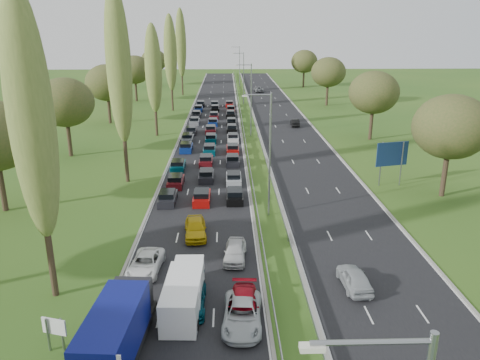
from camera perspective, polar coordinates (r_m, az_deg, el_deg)
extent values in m
plane|color=#2C561B|center=(81.68, 1.25, 5.68)|extent=(260.00, 260.00, 0.00)
cube|color=black|center=(84.06, -3.45, 6.02)|extent=(10.50, 215.00, 0.04)
cube|color=black|center=(84.71, 5.76, 6.05)|extent=(10.50, 215.00, 0.04)
cube|color=gray|center=(83.95, 0.38, 6.42)|extent=(0.06, 215.00, 0.32)
cube|color=gray|center=(84.07, 1.96, 6.42)|extent=(0.06, 215.00, 0.32)
cylinder|color=gray|center=(44.39, 3.65, 2.89)|extent=(0.18, 0.18, 12.00)
cylinder|color=gray|center=(78.61, 1.36, 9.64)|extent=(0.18, 0.18, 12.00)
cylinder|color=gray|center=(113.31, 0.44, 12.27)|extent=(0.18, 0.18, 12.00)
cylinder|color=gray|center=(148.15, -0.06, 13.67)|extent=(0.18, 0.18, 12.00)
cylinder|color=#2D2116|center=(34.08, -22.22, -7.67)|extent=(0.44, 0.44, 7.20)
ellipsoid|color=olive|center=(31.48, -24.12, 6.95)|extent=(2.80, 2.80, 16.00)
cylinder|color=#2D2116|center=(56.64, -13.79, 3.64)|extent=(0.44, 0.44, 7.92)
ellipsoid|color=olive|center=(55.10, -14.56, 13.42)|extent=(2.80, 2.80, 17.60)
cylinder|color=#2D2116|center=(80.84, -10.20, 7.62)|extent=(0.44, 0.44, 6.48)
ellipsoid|color=olive|center=(79.81, -10.52, 13.21)|extent=(2.80, 2.80, 14.40)
cylinder|color=#2D2116|center=(105.27, -8.27, 10.32)|extent=(0.44, 0.44, 7.20)
ellipsoid|color=olive|center=(104.46, -8.49, 15.10)|extent=(2.80, 2.80, 16.00)
cylinder|color=#2D2116|center=(129.92, -7.05, 12.00)|extent=(0.44, 0.44, 7.92)
ellipsoid|color=olive|center=(129.26, -7.22, 16.26)|extent=(2.80, 2.80, 17.60)
cylinder|color=#2D2116|center=(52.25, -27.00, -0.84)|extent=(0.56, 0.56, 4.84)
cylinder|color=#2D2116|center=(71.04, -20.09, 4.67)|extent=(0.56, 0.56, 4.84)
ellipsoid|color=#38471E|center=(70.09, -20.55, 8.86)|extent=(8.00, 8.00, 6.80)
cylinder|color=#2D2116|center=(93.66, -15.64, 8.15)|extent=(0.56, 0.56, 4.84)
ellipsoid|color=#38471E|center=(92.95, -15.92, 11.35)|extent=(8.00, 8.00, 6.80)
cylinder|color=#2D2116|center=(120.73, -12.54, 10.51)|extent=(0.56, 0.56, 4.84)
ellipsoid|color=#38471E|center=(120.18, -12.72, 13.00)|extent=(8.00, 8.00, 6.80)
cylinder|color=#2D2116|center=(152.08, -10.34, 12.15)|extent=(0.56, 0.56, 4.84)
ellipsoid|color=#38471E|center=(151.64, -10.46, 14.13)|extent=(8.00, 8.00, 6.80)
cylinder|color=#2D2116|center=(55.28, 23.65, 0.59)|extent=(0.56, 0.56, 4.84)
ellipsoid|color=#38471E|center=(54.06, 24.36, 5.93)|extent=(8.00, 8.00, 6.80)
cylinder|color=#2D2116|center=(79.73, 15.68, 6.48)|extent=(0.56, 0.56, 4.84)
ellipsoid|color=#38471E|center=(78.89, 16.01, 10.23)|extent=(8.00, 8.00, 6.80)
cylinder|color=#2D2116|center=(113.17, 10.56, 10.14)|extent=(0.56, 0.56, 4.84)
ellipsoid|color=#38471E|center=(112.58, 10.72, 12.80)|extent=(8.00, 8.00, 6.80)
cylinder|color=#2D2116|center=(147.33, 7.75, 12.09)|extent=(0.56, 0.56, 4.84)
ellipsoid|color=#38471E|center=(146.88, 7.84, 14.13)|extent=(8.00, 8.00, 6.80)
cube|color=black|center=(49.79, -8.80, -2.30)|extent=(1.75, 4.00, 0.80)
cube|color=#590F14|center=(54.95, -7.84, -0.28)|extent=(1.75, 4.00, 0.80)
cube|color=#053F4C|center=(61.05, -7.56, 1.62)|extent=(1.75, 4.00, 0.80)
cube|color=navy|center=(70.25, -6.56, 3.86)|extent=(1.75, 4.00, 0.80)
cube|color=slate|center=(76.10, -6.39, 4.98)|extent=(1.75, 4.00, 0.80)
cube|color=black|center=(81.64, -5.93, 5.90)|extent=(1.75, 4.00, 0.80)
cube|color=slate|center=(90.04, -5.54, 7.07)|extent=(1.75, 4.00, 0.80)
cube|color=black|center=(97.11, -5.32, 7.89)|extent=(1.75, 4.00, 0.80)
cube|color=navy|center=(104.00, -5.06, 8.58)|extent=(1.75, 4.00, 0.80)
cube|color=black|center=(110.19, -4.80, 9.13)|extent=(1.75, 4.00, 0.80)
cube|color=#A50C0A|center=(49.53, -4.68, -2.25)|extent=(1.75, 4.00, 0.80)
cube|color=black|center=(56.64, -4.12, 0.42)|extent=(1.75, 4.00, 0.80)
cube|color=#590F14|center=(63.03, -4.15, 2.26)|extent=(1.75, 4.00, 0.80)
cube|color=#053F4C|center=(68.77, -3.74, 3.63)|extent=(1.75, 4.00, 0.80)
cube|color=#053F4C|center=(75.61, -3.56, 4.97)|extent=(1.75, 4.00, 0.80)
cube|color=#590F14|center=(82.26, -3.59, 6.06)|extent=(1.75, 4.00, 0.80)
cube|color=navy|center=(88.69, -3.31, 6.95)|extent=(1.75, 4.00, 0.80)
cube|color=#590F14|center=(95.41, -3.17, 7.75)|extent=(1.75, 4.00, 0.80)
cube|color=black|center=(103.97, -3.05, 8.62)|extent=(1.75, 4.00, 0.80)
cube|color=black|center=(109.51, -3.10, 9.11)|extent=(1.75, 4.00, 0.80)
cube|color=black|center=(49.81, -0.65, -2.07)|extent=(1.75, 4.00, 0.80)
cube|color=#B2B7BC|center=(55.40, -0.78, 0.05)|extent=(1.75, 4.00, 0.80)
cube|color=black|center=(63.00, -0.90, 2.30)|extent=(1.75, 4.00, 0.80)
cube|color=#A50C0A|center=(68.79, -0.90, 3.67)|extent=(1.75, 4.00, 0.80)
cube|color=silver|center=(75.78, -0.87, 5.04)|extent=(1.75, 4.00, 0.80)
cube|color=black|center=(82.94, -1.01, 6.19)|extent=(1.75, 4.00, 0.80)
cube|color=black|center=(88.84, -1.06, 7.00)|extent=(1.75, 4.00, 0.80)
cube|color=black|center=(97.05, -1.15, 7.95)|extent=(1.75, 4.00, 0.80)
cube|color=#A50C0A|center=(102.88, -1.14, 8.54)|extent=(1.75, 4.00, 0.80)
cube|color=#A50C0A|center=(109.92, -1.30, 9.16)|extent=(1.75, 4.00, 0.80)
imported|color=white|center=(36.51, -11.42, -9.95)|extent=(2.57, 4.93, 1.33)
imported|color=#043847|center=(31.98, -6.01, -13.95)|extent=(2.05, 4.89, 1.41)
imported|color=#C5A20D|center=(41.59, -5.46, -5.83)|extent=(2.26, 4.80, 1.59)
imported|color=#ACB3B6|center=(30.11, 0.28, -16.06)|extent=(2.69, 5.30, 1.44)
imported|color=#A10917|center=(30.87, 0.45, -15.14)|extent=(2.24, 4.94, 1.40)
imported|color=silver|center=(37.53, -0.61, -8.66)|extent=(2.05, 4.34, 1.43)
imported|color=#A1A7AA|center=(34.77, 13.79, -11.54)|extent=(1.95, 4.36, 1.46)
imported|color=black|center=(88.37, 6.72, 6.97)|extent=(1.52, 4.05, 1.32)
imported|color=slate|center=(135.12, 2.29, 10.98)|extent=(2.62, 5.39, 1.48)
cube|color=black|center=(28.46, -14.37, -19.06)|extent=(2.29, 8.58, 0.50)
cube|color=navy|center=(26.64, -15.16, -17.46)|extent=(2.38, 6.48, 2.42)
cube|color=black|center=(30.58, -13.19, -14.15)|extent=(2.33, 2.10, 2.20)
cylinder|color=black|center=(31.03, -13.10, -15.94)|extent=(2.00, 1.00, 1.00)
cube|color=white|center=(31.03, -7.00, -14.07)|extent=(2.24, 5.59, 2.24)
cube|color=black|center=(33.18, -6.61, -11.97)|extent=(2.18, 0.89, 1.79)
cylinder|color=black|center=(33.05, -8.35, -13.55)|extent=(0.28, 0.76, 0.76)
cylinder|color=black|center=(29.91, -5.35, -17.20)|extent=(0.28, 0.76, 0.76)
cube|color=white|center=(32.51, -6.44, -12.65)|extent=(2.02, 5.05, 2.02)
cube|color=black|center=(34.48, -6.14, -10.91)|extent=(1.97, 0.81, 1.62)
cylinder|color=black|center=(34.34, -7.64, -12.28)|extent=(0.25, 0.69, 0.69)
cylinder|color=black|center=(31.46, -5.01, -15.30)|extent=(0.25, 0.69, 0.69)
cylinder|color=gray|center=(30.00, -22.35, -17.05)|extent=(0.16, 0.16, 2.10)
cylinder|color=gray|center=(29.73, -20.84, -17.19)|extent=(0.16, 0.16, 2.10)
cube|color=silver|center=(29.56, -21.73, -16.24)|extent=(1.47, 0.52, 1.00)
cylinder|color=gray|center=(56.35, 16.80, 1.87)|extent=(0.16, 0.16, 5.20)
cylinder|color=gray|center=(57.15, 19.08, 1.87)|extent=(0.16, 0.16, 5.20)
cube|color=navy|center=(56.43, 18.07, 3.04)|extent=(3.91, 1.06, 2.80)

